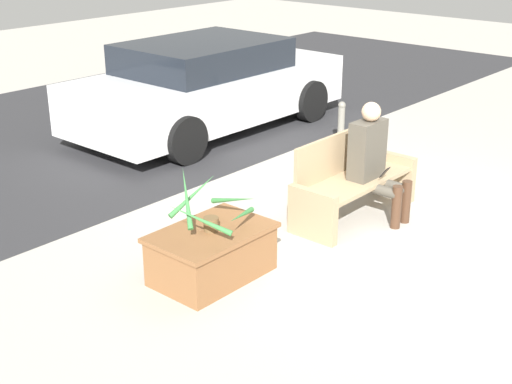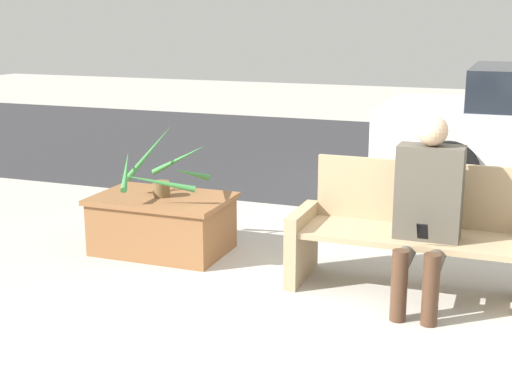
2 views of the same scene
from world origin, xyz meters
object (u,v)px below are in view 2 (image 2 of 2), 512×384
Objects in this scene: person_seated at (427,205)px; planter_box at (162,222)px; bench at (409,235)px; potted_plant at (161,172)px.

planter_box is (-2.13, 0.32, -0.43)m from person_seated.
potted_plant is at bearing 176.35° from bench.
person_seated is at bearing -8.49° from planter_box.
bench reaches higher than planter_box.
bench is 2.02m from potted_plant.
bench is 2.07× the size of potted_plant.
potted_plant is (-2.13, 0.31, -0.01)m from person_seated.
planter_box is at bearing 171.51° from person_seated.
potted_plant reaches higher than bench.
bench is at bearing -3.65° from potted_plant.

